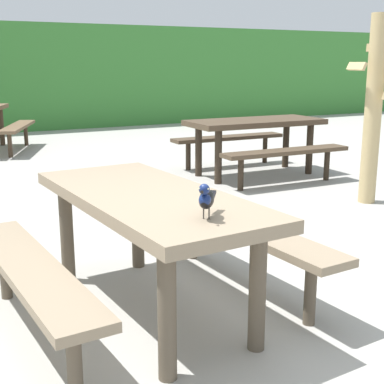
% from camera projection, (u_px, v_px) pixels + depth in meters
% --- Properties ---
extents(ground_plane, '(60.00, 60.00, 0.00)m').
position_uv_depth(ground_plane, '(172.00, 328.00, 3.10)').
color(ground_plane, '#A3A099').
extents(picnic_table_foreground, '(1.79, 1.85, 0.74)m').
position_uv_depth(picnic_table_foreground, '(148.00, 223.00, 3.19)').
color(picnic_table_foreground, '#84725B').
rests_on(picnic_table_foreground, ground).
extents(bird_grackle, '(0.20, 0.23, 0.18)m').
position_uv_depth(bird_grackle, '(206.00, 198.00, 2.59)').
color(bird_grackle, black).
rests_on(bird_grackle, picnic_table_foreground).
extents(picnic_table_mid_left, '(1.82, 1.72, 0.74)m').
position_uv_depth(picnic_table_mid_left, '(255.00, 134.00, 7.18)').
color(picnic_table_mid_left, '#473828').
rests_on(picnic_table_mid_left, ground).
extents(stalk_post_right_side, '(0.59, 0.61, 1.96)m').
position_uv_depth(stalk_post_right_side, '(374.00, 109.00, 5.65)').
color(stalk_post_right_side, tan).
rests_on(stalk_post_right_side, ground).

